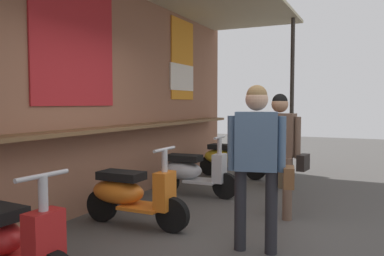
{
  "coord_description": "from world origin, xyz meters",
  "views": [
    {
      "loc": [
        -3.84,
        -1.58,
        1.47
      ],
      "look_at": [
        1.76,
        1.06,
        1.08
      ],
      "focal_mm": 36.65,
      "sensor_mm": 36.0,
      "label": 1
    }
  ],
  "objects": [
    {
      "name": "scooter_yellow",
      "position": [
        3.5,
        1.08,
        0.39
      ],
      "size": [
        0.49,
        1.4,
        0.97
      ],
      "rotation": [
        0.0,
        0.0,
        -1.64
      ],
      "color": "gold",
      "rests_on": "ground_plane"
    },
    {
      "name": "ground_plane",
      "position": [
        0.0,
        0.0,
        0.0
      ],
      "size": [
        27.89,
        27.89,
        0.0
      ],
      "primitive_type": "plane",
      "color": "#474442"
    },
    {
      "name": "market_stall_facade",
      "position": [
        -0.0,
        1.88,
        1.87
      ],
      "size": [
        9.96,
        2.28,
        3.38
      ],
      "color": "#8C5B44",
      "rests_on": "ground_plane"
    },
    {
      "name": "merchandise_crate",
      "position": [
        3.07,
        -0.05,
        0.2
      ],
      "size": [
        0.42,
        0.36,
        0.39
      ],
      "primitive_type": "cube",
      "rotation": [
        0.0,
        0.0,
        -0.14
      ],
      "color": "brown",
      "rests_on": "ground_plane"
    },
    {
      "name": "scooter_orange",
      "position": [
        0.04,
        1.08,
        0.39
      ],
      "size": [
        0.46,
        1.4,
        0.97
      ],
      "rotation": [
        0.0,
        0.0,
        -1.57
      ],
      "color": "orange",
      "rests_on": "ground_plane"
    },
    {
      "name": "scooter_silver",
      "position": [
        1.76,
        1.08,
        0.39
      ],
      "size": [
        0.47,
        1.4,
        0.97
      ],
      "rotation": [
        0.0,
        0.0,
        -1.52
      ],
      "color": "#B2B5BA",
      "rests_on": "ground_plane"
    },
    {
      "name": "scooter_red",
      "position": [
        -1.73,
        1.08,
        0.39
      ],
      "size": [
        0.49,
        1.4,
        0.97
      ],
      "rotation": [
        0.0,
        0.0,
        -1.64
      ],
      "color": "red",
      "rests_on": "ground_plane"
    },
    {
      "name": "shopper_browsing",
      "position": [
        -0.12,
        -0.54,
        1.0
      ],
      "size": [
        0.37,
        0.66,
        1.65
      ],
      "rotation": [
        0.0,
        0.0,
        0.22
      ],
      "color": "#232328",
      "rests_on": "ground_plane"
    },
    {
      "name": "shopper_with_handbag",
      "position": [
        1.2,
        -0.47,
        0.96
      ],
      "size": [
        0.35,
        0.65,
        1.6
      ],
      "rotation": [
        0.0,
        0.0,
        -0.12
      ],
      "color": "brown",
      "rests_on": "ground_plane"
    }
  ]
}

